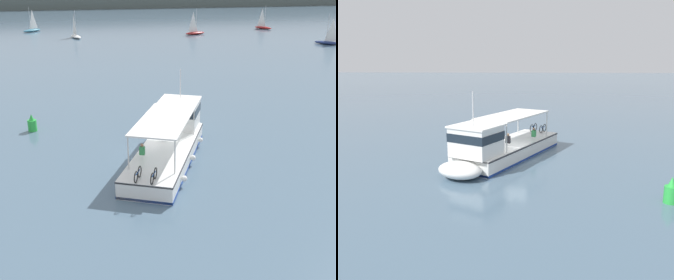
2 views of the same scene
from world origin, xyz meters
TOP-DOWN VIEW (x-y plane):
  - ground_plane at (0.00, 0.00)m, footprint 400.00×400.00m
  - ferry_main at (0.81, -0.10)m, footprint 8.44×12.75m
  - channel_buoy at (-8.79, 7.03)m, footprint 0.70×0.70m

SIDE VIEW (x-z plane):
  - ground_plane at x=0.00m, z-range 0.00..0.00m
  - channel_buoy at x=-8.79m, z-range -0.13..1.27m
  - ferry_main at x=0.81m, z-range -1.65..3.67m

